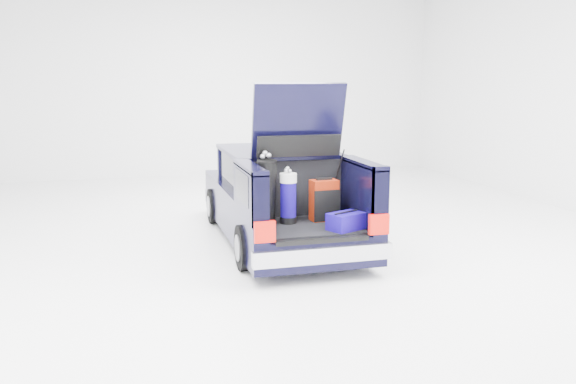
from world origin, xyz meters
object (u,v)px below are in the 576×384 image
object	(u,v)px
red_suitcase	(324,200)
blue_duffel	(346,221)
black_golf_bag	(266,191)
blue_golf_bag	(288,198)
car	(278,198)

from	to	relation	value
red_suitcase	blue_duffel	bearing A→B (deg)	-83.65
black_golf_bag	blue_golf_bag	world-z (taller)	black_golf_bag
blue_golf_bag	car	bearing A→B (deg)	58.63
blue_golf_bag	blue_duffel	bearing A→B (deg)	-63.88
black_golf_bag	car	bearing A→B (deg)	61.35
car	black_golf_bag	world-z (taller)	car
red_suitcase	blue_duffel	distance (m)	0.60
car	blue_golf_bag	world-z (taller)	car
black_golf_bag	blue_golf_bag	size ratio (longest dim) A/B	1.26
blue_duffel	blue_golf_bag	bearing A→B (deg)	114.16
red_suitcase	black_golf_bag	world-z (taller)	black_golf_bag
red_suitcase	blue_duffel	world-z (taller)	red_suitcase
blue_golf_bag	blue_duffel	distance (m)	0.87
car	black_golf_bag	size ratio (longest dim) A/B	4.79
red_suitcase	black_golf_bag	size ratio (longest dim) A/B	0.61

